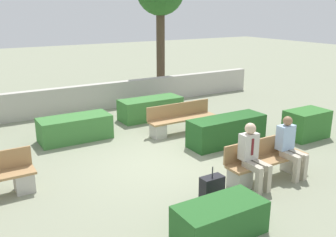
{
  "coord_description": "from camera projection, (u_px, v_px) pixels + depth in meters",
  "views": [
    {
      "loc": [
        -4.15,
        -7.14,
        3.54
      ],
      "look_at": [
        0.45,
        0.5,
        0.9
      ],
      "focal_mm": 40.0,
      "sensor_mm": 36.0,
      "label": 1
    }
  ],
  "objects": [
    {
      "name": "ground_plane",
      "position": [
        163.0,
        162.0,
        8.93
      ],
      "size": [
        60.0,
        60.0,
        0.0
      ],
      "primitive_type": "plane",
      "color": "gray"
    },
    {
      "name": "person_seated_woman",
      "position": [
        289.0,
        144.0,
        8.05
      ],
      "size": [
        0.38,
        0.64,
        1.32
      ],
      "color": "#B2A893",
      "rests_on": "ground_plane"
    },
    {
      "name": "hedge_block_near_right",
      "position": [
        220.0,
        219.0,
        6.01
      ],
      "size": [
        1.48,
        0.73,
        0.56
      ],
      "color": "#286028",
      "rests_on": "ground_plane"
    },
    {
      "name": "hedge_block_near_left",
      "position": [
        151.0,
        108.0,
        12.39
      ],
      "size": [
        2.08,
        0.82,
        0.69
      ],
      "color": "#3D7A38",
      "rests_on": "ground_plane"
    },
    {
      "name": "person_seated_man",
      "position": [
        252.0,
        153.0,
        7.52
      ],
      "size": [
        0.38,
        0.64,
        1.35
      ],
      "color": "#B2A893",
      "rests_on": "ground_plane"
    },
    {
      "name": "bench_front",
      "position": [
        266.0,
        164.0,
        8.03
      ],
      "size": [
        2.03,
        0.49,
        0.85
      ],
      "color": "#A37A4C",
      "rests_on": "ground_plane"
    },
    {
      "name": "hedge_block_mid_right",
      "position": [
        75.0,
        128.0,
        10.38
      ],
      "size": [
        1.95,
        0.86,
        0.67
      ],
      "color": "#3D7A38",
      "rests_on": "ground_plane"
    },
    {
      "name": "hedge_block_far_left",
      "position": [
        227.0,
        131.0,
        10.06
      ],
      "size": [
        2.19,
        0.73,
        0.75
      ],
      "color": "#235623",
      "rests_on": "ground_plane"
    },
    {
      "name": "perimeter_wall",
      "position": [
        86.0,
        98.0,
        13.27
      ],
      "size": [
        14.61,
        0.3,
        0.93
      ],
      "color": "#B7B2A8",
      "rests_on": "ground_plane"
    },
    {
      "name": "hedge_block_far_right",
      "position": [
        306.0,
        124.0,
        10.54
      ],
      "size": [
        1.2,
        0.77,
        0.79
      ],
      "color": "#33702D",
      "rests_on": "ground_plane"
    },
    {
      "name": "bench_left_side",
      "position": [
        182.0,
        121.0,
        11.01
      ],
      "size": [
        2.14,
        0.48,
        0.85
      ],
      "rotation": [
        0.0,
        0.0,
        -0.16
      ],
      "color": "#A37A4C",
      "rests_on": "ground_plane"
    },
    {
      "name": "suitcase",
      "position": [
        212.0,
        190.0,
        6.98
      ],
      "size": [
        0.44,
        0.23,
        0.75
      ],
      "color": "black",
      "rests_on": "ground_plane"
    }
  ]
}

